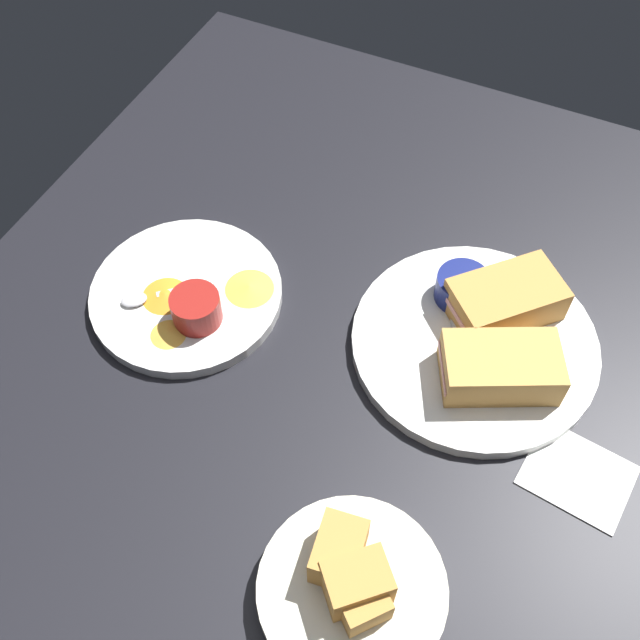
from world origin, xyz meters
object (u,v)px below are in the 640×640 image
object	(u,v)px
sandwich_half_near	(501,367)
bread_basket_rear	(351,587)
sandwich_half_far	(505,300)
spoon_by_dark_ramekin	(459,330)
spoon_by_gravy_ramekin	(145,298)
plate_chips_companion	(187,294)
ramekin_dark_sauce	(462,287)
ramekin_light_gravy	(196,308)
plate_sandwich_main	(474,344)

from	to	relation	value
sandwich_half_near	bread_basket_rear	world-z (taller)	bread_basket_rear
sandwich_half_far	spoon_by_dark_ramekin	xyz separation A→B (cm)	(3.76, 5.04, -2.04)
spoon_by_dark_ramekin	sandwich_half_far	bearing A→B (deg)	-126.72
sandwich_half_near	spoon_by_gravy_ramekin	bearing A→B (deg)	10.09
sandwich_half_far	plate_chips_companion	xyz separation A→B (cm)	(36.56, 13.63, -3.20)
sandwich_half_near	spoon_by_gravy_ramekin	distance (cm)	43.40
sandwich_half_far	ramekin_dark_sauce	distance (cm)	5.35
sandwich_half_far	spoon_by_gravy_ramekin	bearing A→B (deg)	22.82
ramekin_dark_sauce	ramekin_light_gravy	bearing A→B (deg)	31.11
sandwich_half_far	spoon_by_gravy_ramekin	world-z (taller)	sandwich_half_far
spoon_by_gravy_ramekin	bread_basket_rear	xyz separation A→B (cm)	(-37.17, 21.19, 0.48)
sandwich_half_near	ramekin_dark_sauce	xyz separation A→B (cm)	(7.68, -9.43, -0.49)
ramekin_dark_sauce	plate_sandwich_main	bearing A→B (deg)	125.03
plate_chips_companion	ramekin_dark_sauce	bearing A→B (deg)	-156.35
sandwich_half_near	plate_sandwich_main	bearing A→B (deg)	-45.97
plate_sandwich_main	spoon_by_gravy_ramekin	bearing A→B (deg)	16.66
sandwich_half_far	spoon_by_dark_ramekin	distance (cm)	6.61
ramekin_dark_sauce	spoon_by_dark_ramekin	distance (cm)	5.54
plate_sandwich_main	plate_chips_companion	xyz separation A→B (cm)	(35.03, 8.27, 0.00)
spoon_by_dark_ramekin	ramekin_light_gravy	xyz separation A→B (cm)	(29.21, 11.59, 1.73)
ramekin_light_gravy	bread_basket_rear	bearing A→B (deg)	144.15
sandwich_half_near	plate_chips_companion	world-z (taller)	sandwich_half_near
ramekin_light_gravy	bread_basket_rear	size ratio (longest dim) A/B	0.33
ramekin_light_gravy	spoon_by_gravy_ramekin	distance (cm)	7.57
bread_basket_rear	sandwich_half_far	bearing A→B (deg)	-94.74
sandwich_half_near	plate_chips_companion	bearing A→B (deg)	6.24
plate_chips_companion	ramekin_light_gravy	world-z (taller)	ramekin_light_gravy
sandwich_half_near	ramekin_dark_sauce	bearing A→B (deg)	-50.85
spoon_by_gravy_ramekin	plate_chips_companion	bearing A→B (deg)	-138.45
spoon_by_gravy_ramekin	plate_sandwich_main	bearing A→B (deg)	-163.34
sandwich_half_far	ramekin_light_gravy	distance (cm)	36.93
plate_sandwich_main	ramekin_dark_sauce	world-z (taller)	ramekin_dark_sauce
spoon_by_gravy_ramekin	spoon_by_dark_ramekin	bearing A→B (deg)	-161.92
plate_chips_companion	sandwich_half_far	bearing A→B (deg)	-159.55
ramekin_dark_sauce	plate_chips_companion	xyz separation A→B (cm)	(31.23, 13.68, -2.71)
sandwich_half_near	sandwich_half_far	bearing A→B (deg)	-75.97
plate_sandwich_main	spoon_by_dark_ramekin	size ratio (longest dim) A/B	2.98
spoon_by_dark_ramekin	ramekin_light_gravy	bearing A→B (deg)	21.65
sandwich_half_near	sandwich_half_far	size ratio (longest dim) A/B	1.03
spoon_by_dark_ramekin	spoon_by_gravy_ramekin	xyz separation A→B (cm)	(36.58, 11.94, 0.00)
spoon_by_dark_ramekin	spoon_by_gravy_ramekin	world-z (taller)	same
sandwich_half_far	ramekin_light_gravy	world-z (taller)	sandwich_half_far
sandwich_half_near	ramekin_dark_sauce	distance (cm)	12.17
sandwich_half_far	ramekin_light_gravy	size ratio (longest dim) A/B	2.44
ramekin_dark_sauce	spoon_by_gravy_ramekin	distance (cm)	38.95
spoon_by_gravy_ramekin	bread_basket_rear	distance (cm)	42.79
sandwich_half_far	spoon_by_dark_ramekin	world-z (taller)	sandwich_half_far
plate_chips_companion	spoon_by_gravy_ramekin	bearing A→B (deg)	41.55
ramekin_dark_sauce	spoon_by_gravy_ramekin	size ratio (longest dim) A/B	0.78
plate_sandwich_main	sandwich_half_near	distance (cm)	6.44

